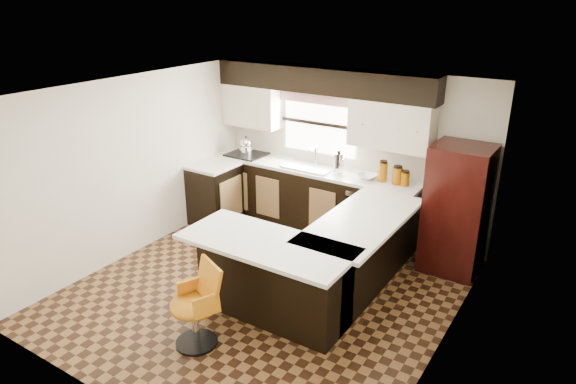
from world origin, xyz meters
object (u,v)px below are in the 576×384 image
Objects in this scene: peninsula_long at (356,256)px; bar_chair at (194,307)px; refrigerator at (457,209)px; peninsula_return at (274,279)px.

peninsula_long is 2.04m from bar_chair.
bar_chair is (-1.73, -2.97, -0.39)m from refrigerator.
peninsula_long and peninsula_return have the same top height.
peninsula_return is at bearing -122.50° from refrigerator.
refrigerator reaches higher than bar_chair.
peninsula_long reaches higher than bar_chair.
peninsula_long is 1.18× the size of refrigerator.
peninsula_long is at bearing 61.70° from peninsula_return.
peninsula_long is at bearing -125.80° from refrigerator.
refrigerator is 3.46m from bar_chair.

